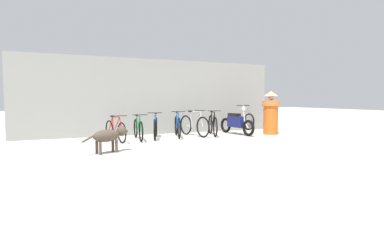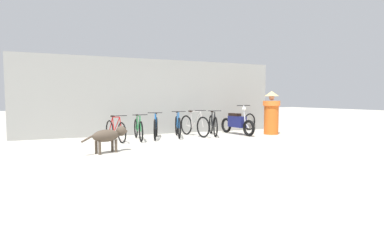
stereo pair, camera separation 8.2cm
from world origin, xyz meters
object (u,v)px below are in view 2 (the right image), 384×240
object	(u,v)px
spare_tire_left	(250,122)
bicycle_3	(178,126)
bicycle_5	(213,125)
bicycle_1	(138,129)
stray_dog	(109,135)
bicycle_2	(156,127)
person_in_robes	(271,112)
bicycle_4	(194,125)
bicycle_0	(115,130)
motorcycle	(237,123)

from	to	relation	value
spare_tire_left	bicycle_3	bearing A→B (deg)	-165.52
bicycle_3	bicycle_5	world-z (taller)	bicycle_5
bicycle_1	stray_dog	xyz separation A→B (m)	(-1.16, -2.02, 0.08)
bicycle_2	person_in_robes	xyz separation A→B (m)	(4.24, -0.56, 0.45)
person_in_robes	stray_dog	bearing A→B (deg)	-27.99
bicycle_3	bicycle_4	xyz separation A→B (m)	(0.61, -0.00, 0.01)
bicycle_4	person_in_robes	xyz separation A→B (m)	(2.83, -0.59, 0.43)
bicycle_0	bicycle_1	bearing A→B (deg)	82.72
bicycle_4	spare_tire_left	world-z (taller)	bicycle_4
bicycle_0	motorcycle	distance (m)	4.39
bicycle_0	bicycle_5	world-z (taller)	bicycle_5
bicycle_5	motorcycle	distance (m)	0.94
bicycle_0	motorcycle	xyz separation A→B (m)	(4.39, 0.08, 0.09)
motorcycle	stray_dog	world-z (taller)	motorcycle
bicycle_4	person_in_robes	size ratio (longest dim) A/B	1.07
bicycle_4	bicycle_5	distance (m)	0.71
bicycle_0	stray_dog	xyz separation A→B (m)	(-0.44, -1.95, 0.08)
bicycle_4	bicycle_5	world-z (taller)	bicycle_4
bicycle_1	bicycle_3	xyz separation A→B (m)	(1.40, 0.17, 0.03)
motorcycle	bicycle_0	bearing A→B (deg)	-96.63
bicycle_5	person_in_robes	size ratio (longest dim) A/B	1.02
bicycle_0	bicycle_2	world-z (taller)	bicycle_2
bicycle_3	bicycle_5	distance (m)	1.33
bicycle_3	bicycle_5	size ratio (longest dim) A/B	1.00
bicycle_1	motorcycle	distance (m)	3.66
bicycle_4	spare_tire_left	xyz separation A→B (m)	(2.90, 0.91, -0.02)
person_in_robes	bicycle_3	bearing A→B (deg)	-52.66
bicycle_0	bicycle_4	xyz separation A→B (m)	(2.75, 0.23, 0.04)
bicycle_4	stray_dog	size ratio (longest dim) A/B	1.48
bicycle_4	person_in_robes	world-z (taller)	person_in_robes
bicycle_2	motorcycle	size ratio (longest dim) A/B	0.88
bicycle_5	motorcycle	world-z (taller)	motorcycle
bicycle_0	motorcycle	bearing A→B (deg)	78.55
bicycle_1	spare_tire_left	size ratio (longest dim) A/B	2.44
stray_dog	spare_tire_left	xyz separation A→B (m)	(6.08, 3.10, -0.07)
bicycle_3	motorcycle	size ratio (longest dim) A/B	0.87
bicycle_2	bicycle_3	xyz separation A→B (m)	(0.79, 0.04, 0.01)
bicycle_3	stray_dog	world-z (taller)	bicycle_3
bicycle_5	spare_tire_left	world-z (taller)	bicycle_5
bicycle_5	bicycle_0	bearing A→B (deg)	-69.72
bicycle_0	motorcycle	size ratio (longest dim) A/B	0.86
bicycle_4	motorcycle	distance (m)	1.65
bicycle_1	bicycle_5	xyz separation A→B (m)	(2.73, 0.12, 0.03)
bicycle_2	bicycle_3	size ratio (longest dim) A/B	1.01
bicycle_4	spare_tire_left	bearing A→B (deg)	95.34
bicycle_3	spare_tire_left	bearing A→B (deg)	119.00
spare_tire_left	person_in_robes	bearing A→B (deg)	-92.51
bicycle_4	stray_dog	distance (m)	3.86
bicycle_3	spare_tire_left	world-z (taller)	bicycle_3
bicycle_1	bicycle_5	distance (m)	2.73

